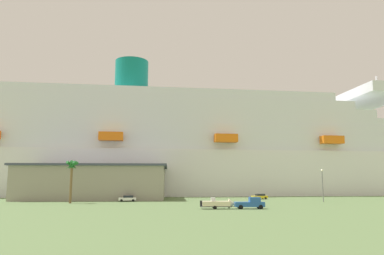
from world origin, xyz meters
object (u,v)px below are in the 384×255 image
(street_lamp, at_px, (322,181))
(parked_car_silver_sedan, at_px, (134,197))
(cruise_ship, at_px, (218,154))
(pickup_truck, at_px, (251,203))
(palm_tree, at_px, (72,170))
(small_boat_on_trailer, at_px, (220,204))
(parked_car_white_van, at_px, (128,198))
(parked_car_yellow_taxi, at_px, (260,196))

(street_lamp, xyz_separation_m, parked_car_silver_sedan, (-48.27, 18.64, -4.53))
(cruise_ship, relative_size, parked_car_silver_sedan, 55.72)
(pickup_truck, xyz_separation_m, street_lamp, (25.00, 20.86, 4.32))
(pickup_truck, bearing_deg, palm_tree, 148.91)
(small_boat_on_trailer, distance_m, parked_car_white_van, 33.80)
(street_lamp, height_order, parked_car_white_van, street_lamp)
(parked_car_silver_sedan, relative_size, parked_car_yellow_taxi, 1.00)
(palm_tree, distance_m, parked_car_silver_sedan, 23.25)
(cruise_ship, height_order, street_lamp, cruise_ship)
(street_lamp, relative_size, parked_car_white_van, 1.80)
(pickup_truck, height_order, street_lamp, street_lamp)
(cruise_ship, xyz_separation_m, street_lamp, (16.49, -53.57, -10.64))
(street_lamp, bearing_deg, parked_car_silver_sedan, 158.89)
(palm_tree, bearing_deg, parked_car_white_van, 24.33)
(street_lamp, bearing_deg, cruise_ship, 107.11)
(parked_car_white_van, bearing_deg, parked_car_yellow_taxi, 12.11)
(pickup_truck, xyz_separation_m, parked_car_silver_sedan, (-23.28, 39.50, -0.21))
(cruise_ship, bearing_deg, parked_car_yellow_taxi, -82.77)
(palm_tree, distance_m, parked_car_yellow_taxi, 53.38)
(parked_car_white_van, bearing_deg, pickup_truck, -49.47)
(palm_tree, bearing_deg, pickup_truck, -31.09)
(pickup_truck, bearing_deg, parked_car_white_van, 130.53)
(pickup_truck, bearing_deg, parked_car_yellow_taxi, 70.18)
(cruise_ship, relative_size, small_boat_on_trailer, 36.50)
(small_boat_on_trailer, relative_size, parked_car_yellow_taxi, 1.53)
(small_boat_on_trailer, bearing_deg, parked_car_silver_sedan, 114.03)
(cruise_ship, relative_size, pickup_truck, 46.69)
(small_boat_on_trailer, relative_size, parked_car_white_van, 1.60)
(palm_tree, xyz_separation_m, street_lamp, (62.72, -1.89, -2.62))
(cruise_ship, bearing_deg, pickup_truck, -96.52)
(palm_tree, bearing_deg, small_boat_on_trailer, -34.94)
(street_lamp, relative_size, parked_car_yellow_taxi, 1.72)
(pickup_truck, xyz_separation_m, parked_car_yellow_taxi, (13.27, 36.82, -0.21))
(parked_car_silver_sedan, distance_m, parked_car_yellow_taxi, 36.65)
(pickup_truck, distance_m, parked_car_white_van, 37.77)
(palm_tree, distance_m, street_lamp, 62.80)
(palm_tree, relative_size, parked_car_silver_sedan, 2.12)
(parked_car_white_van, bearing_deg, palm_tree, -155.67)
(parked_car_silver_sedan, relative_size, parked_car_white_van, 1.05)
(pickup_truck, relative_size, small_boat_on_trailer, 0.78)
(street_lamp, bearing_deg, pickup_truck, -140.15)
(cruise_ship, bearing_deg, parked_car_silver_sedan, -132.30)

